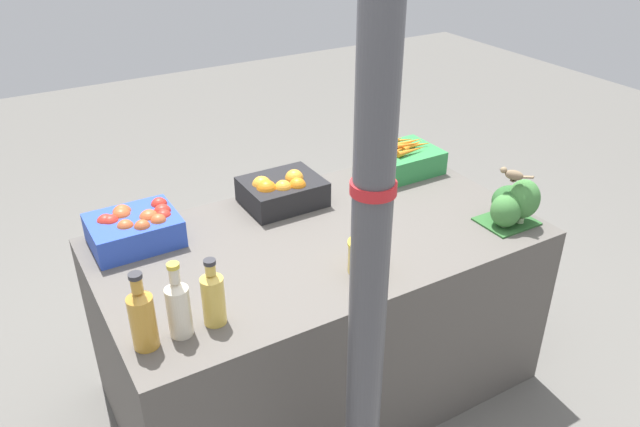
{
  "coord_description": "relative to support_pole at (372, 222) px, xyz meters",
  "views": [
    {
      "loc": [
        -1.06,
        -1.8,
        2.02
      ],
      "look_at": [
        0.0,
        0.0,
        0.86
      ],
      "focal_mm": 35.0,
      "sensor_mm": 36.0,
      "label": 1
    }
  ],
  "objects": [
    {
      "name": "ground_plane",
      "position": [
        0.27,
        0.71,
        -1.26
      ],
      "size": [
        10.0,
        10.0,
        0.0
      ],
      "primitive_type": "plane",
      "color": "#605E59"
    },
    {
      "name": "orange_crate",
      "position": [
        0.26,
        1.02,
        -0.43
      ],
      "size": [
        0.33,
        0.26,
        0.15
      ],
      "color": "black",
      "rests_on": "market_table"
    },
    {
      "name": "support_pole",
      "position": [
        0.0,
        0.0,
        0.0
      ],
      "size": [
        0.12,
        0.12,
        2.51
      ],
      "color": "#4C4C51",
      "rests_on": "ground_plane"
    },
    {
      "name": "carrot_crate",
      "position": [
        0.91,
        1.03,
        -0.43
      ],
      "size": [
        0.33,
        0.26,
        0.15
      ],
      "color": "#2D8442",
      "rests_on": "market_table"
    },
    {
      "name": "sparrow_bird",
      "position": [
        0.96,
        0.41,
        -0.27
      ],
      "size": [
        0.08,
        0.12,
        0.05
      ],
      "rotation": [
        0.0,
        0.0,
        2.09
      ],
      "color": "#4C3D2D",
      "rests_on": "broccoli_pile"
    },
    {
      "name": "juice_bottle_cloudy",
      "position": [
        -0.4,
        0.42,
        -0.39
      ],
      "size": [
        0.07,
        0.07,
        0.26
      ],
      "color": "beige",
      "rests_on": "market_table"
    },
    {
      "name": "market_table",
      "position": [
        0.27,
        0.71,
        -0.87
      ],
      "size": [
        1.71,
        0.95,
        0.76
      ],
      "primitive_type": "cube",
      "color": "#56514C",
      "rests_on": "ground_plane"
    },
    {
      "name": "apple_crate",
      "position": [
        -0.36,
        1.03,
        -0.43
      ],
      "size": [
        0.33,
        0.26,
        0.14
      ],
      "color": "#2847B7",
      "rests_on": "market_table"
    },
    {
      "name": "juice_bottle_golden",
      "position": [
        -0.28,
        0.42,
        -0.39
      ],
      "size": [
        0.07,
        0.07,
        0.23
      ],
      "color": "gold",
      "rests_on": "market_table"
    },
    {
      "name": "broccoli_pile",
      "position": [
        0.98,
        0.4,
        -0.4
      ],
      "size": [
        0.22,
        0.19,
        0.19
      ],
      "color": "#2D602D",
      "rests_on": "market_table"
    },
    {
      "name": "pickle_jar",
      "position": [
        0.28,
        0.42,
        -0.43
      ],
      "size": [
        0.12,
        0.12,
        0.12
      ],
      "color": "#DBBC56",
      "rests_on": "market_table"
    },
    {
      "name": "juice_bottle_amber",
      "position": [
        -0.51,
        0.42,
        -0.39
      ],
      "size": [
        0.08,
        0.08,
        0.26
      ],
      "color": "gold",
      "rests_on": "market_table"
    }
  ]
}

